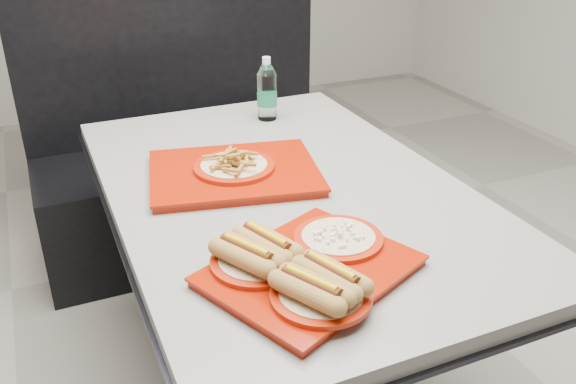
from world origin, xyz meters
name	(u,v)px	position (x,y,z in m)	size (l,w,h in m)	color
diner_table	(285,238)	(0.00, 0.00, 0.58)	(0.92, 1.42, 0.75)	black
booth_bench	(187,156)	(0.00, 1.09, 0.40)	(1.30, 0.57, 1.35)	black
tray_near	(304,265)	(-0.14, -0.41, 0.78)	(0.50, 0.45, 0.09)	#8F1603
tray_far	(234,169)	(-0.11, 0.10, 0.78)	(0.52, 0.44, 0.09)	#8F1603
water_bottle	(267,93)	(0.15, 0.50, 0.84)	(0.07, 0.07, 0.21)	silver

